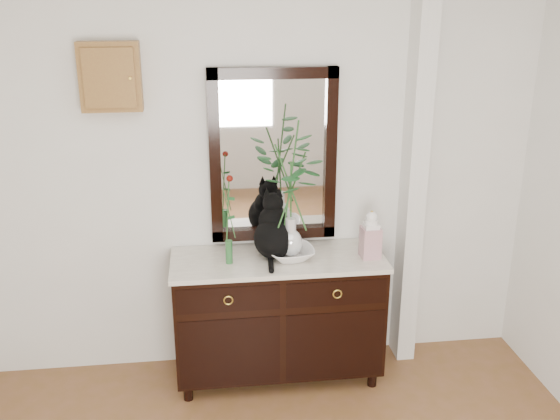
{
  "coord_description": "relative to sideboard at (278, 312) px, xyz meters",
  "views": [
    {
      "loc": [
        -0.33,
        -1.81,
        2.41
      ],
      "look_at": [
        0.1,
        1.63,
        1.2
      ],
      "focal_mm": 40.0,
      "sensor_mm": 36.0,
      "label": 1
    }
  ],
  "objects": [
    {
      "name": "wall_back",
      "position": [
        -0.1,
        0.25,
        0.88
      ],
      "size": [
        3.6,
        0.04,
        2.7
      ],
      "primitive_type": "cube",
      "color": "silver",
      "rests_on": "ground"
    },
    {
      "name": "pilaster",
      "position": [
        0.9,
        0.17,
        0.88
      ],
      "size": [
        0.12,
        0.2,
        2.7
      ],
      "primitive_type": "cube",
      "color": "silver",
      "rests_on": "ground"
    },
    {
      "name": "sideboard",
      "position": [
        0.0,
        0.0,
        0.0
      ],
      "size": [
        1.33,
        0.52,
        0.82
      ],
      "color": "black",
      "rests_on": "ground"
    },
    {
      "name": "wall_mirror",
      "position": [
        -0.0,
        0.24,
        0.97
      ],
      "size": [
        0.8,
        0.06,
        1.1
      ],
      "color": "black",
      "rests_on": "wall_back"
    },
    {
      "name": "key_cabinet",
      "position": [
        -0.95,
        0.21,
        1.48
      ],
      "size": [
        0.35,
        0.1,
        0.4
      ],
      "primitive_type": "cube",
      "color": "brown",
      "rests_on": "wall_back"
    },
    {
      "name": "cat",
      "position": [
        -0.02,
        0.03,
        0.58
      ],
      "size": [
        0.31,
        0.37,
        0.4
      ],
      "primitive_type": null,
      "rotation": [
        0.0,
        0.0,
        -0.08
      ],
      "color": "black",
      "rests_on": "sideboard"
    },
    {
      "name": "lotus_bowl",
      "position": [
        0.08,
        -0.02,
        0.41
      ],
      "size": [
        0.32,
        0.32,
        0.07
      ],
      "primitive_type": "imported",
      "rotation": [
        0.0,
        0.0,
        0.11
      ],
      "color": "white",
      "rests_on": "sideboard"
    },
    {
      "name": "vase_branches",
      "position": [
        0.08,
        -0.02,
        0.83
      ],
      "size": [
        0.49,
        0.49,
        0.86
      ],
      "primitive_type": null,
      "rotation": [
        0.0,
        0.0,
        0.21
      ],
      "color": "silver",
      "rests_on": "lotus_bowl"
    },
    {
      "name": "bud_vase_rose",
      "position": [
        -0.3,
        -0.04,
        0.66
      ],
      "size": [
        0.08,
        0.08,
        0.57
      ],
      "primitive_type": null,
      "rotation": [
        0.0,
        0.0,
        0.11
      ],
      "color": "#29642F",
      "rests_on": "sideboard"
    },
    {
      "name": "ginger_jar",
      "position": [
        0.57,
        -0.06,
        0.53
      ],
      "size": [
        0.12,
        0.12,
        0.31
      ],
      "primitive_type": null,
      "rotation": [
        0.0,
        0.0,
        0.05
      ],
      "color": "white",
      "rests_on": "sideboard"
    }
  ]
}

